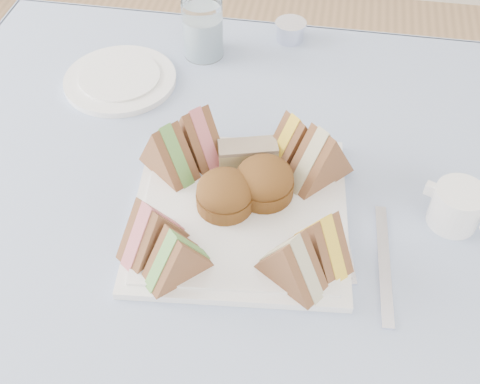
% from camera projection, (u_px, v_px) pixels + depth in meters
% --- Properties ---
extents(table, '(0.90, 0.90, 0.74)m').
position_uv_depth(table, '(214.00, 338.00, 1.15)').
color(table, brown).
rests_on(table, floor).
extents(tablecloth, '(1.02, 1.02, 0.01)m').
position_uv_depth(tablecloth, '(206.00, 212.00, 0.87)').
color(tablecloth, silver).
rests_on(tablecloth, table).
extents(serving_plate, '(0.33, 0.33, 0.01)m').
position_uv_depth(serving_plate, '(240.00, 213.00, 0.86)').
color(serving_plate, white).
rests_on(serving_plate, tablecloth).
extents(sandwich_fl_a, '(0.09, 0.10, 0.09)m').
position_uv_depth(sandwich_fl_a, '(151.00, 227.00, 0.78)').
color(sandwich_fl_a, brown).
rests_on(sandwich_fl_a, serving_plate).
extents(sandwich_fl_b, '(0.09, 0.09, 0.08)m').
position_uv_depth(sandwich_fl_b, '(176.00, 253.00, 0.76)').
color(sandwich_fl_b, brown).
rests_on(sandwich_fl_b, serving_plate).
extents(sandwich_fr_a, '(0.09, 0.10, 0.08)m').
position_uv_depth(sandwich_fr_a, '(323.00, 237.00, 0.77)').
color(sandwich_fr_a, brown).
rests_on(sandwich_fr_a, serving_plate).
extents(sandwich_fr_b, '(0.10, 0.09, 0.08)m').
position_uv_depth(sandwich_fr_b, '(292.00, 259.00, 0.75)').
color(sandwich_fr_b, brown).
rests_on(sandwich_fr_b, serving_plate).
extents(sandwich_bl_a, '(0.11, 0.10, 0.09)m').
position_uv_depth(sandwich_bl_a, '(167.00, 149.00, 0.88)').
color(sandwich_bl_a, brown).
rests_on(sandwich_bl_a, serving_plate).
extents(sandwich_bl_b, '(0.10, 0.10, 0.09)m').
position_uv_depth(sandwich_bl_b, '(197.00, 132.00, 0.90)').
color(sandwich_bl_b, brown).
rests_on(sandwich_bl_b, serving_plate).
extents(sandwich_br_a, '(0.11, 0.11, 0.09)m').
position_uv_depth(sandwich_br_a, '(321.00, 154.00, 0.87)').
color(sandwich_br_a, brown).
rests_on(sandwich_br_a, serving_plate).
extents(sandwich_br_b, '(0.10, 0.10, 0.08)m').
position_uv_depth(sandwich_br_b, '(294.00, 138.00, 0.90)').
color(sandwich_br_b, brown).
rests_on(sandwich_br_b, serving_plate).
extents(scone_left, '(0.09, 0.09, 0.06)m').
position_uv_depth(scone_left, '(225.00, 193.00, 0.84)').
color(scone_left, brown).
rests_on(scone_left, serving_plate).
extents(scone_right, '(0.11, 0.11, 0.06)m').
position_uv_depth(scone_right, '(264.00, 181.00, 0.86)').
color(scone_right, brown).
rests_on(scone_right, serving_plate).
extents(pastry_slice, '(0.09, 0.06, 0.04)m').
position_uv_depth(pastry_slice, '(248.00, 155.00, 0.90)').
color(pastry_slice, tan).
rests_on(pastry_slice, serving_plate).
extents(side_plate, '(0.24, 0.24, 0.01)m').
position_uv_depth(side_plate, '(120.00, 80.00, 1.07)').
color(side_plate, white).
rests_on(side_plate, tablecloth).
extents(water_glass, '(0.09, 0.09, 0.11)m').
position_uv_depth(water_glass, '(203.00, 29.00, 1.10)').
color(water_glass, white).
rests_on(water_glass, tablecloth).
extents(tea_strainer, '(0.07, 0.07, 0.03)m').
position_uv_depth(tea_strainer, '(290.00, 32.00, 1.16)').
color(tea_strainer, silver).
rests_on(tea_strainer, tablecloth).
extents(knife, '(0.03, 0.20, 0.00)m').
position_uv_depth(knife, '(384.00, 263.00, 0.81)').
color(knife, silver).
rests_on(knife, tablecloth).
extents(fork, '(0.04, 0.15, 0.00)m').
position_uv_depth(fork, '(345.00, 238.00, 0.84)').
color(fork, silver).
rests_on(fork, tablecloth).
extents(creamer_jug, '(0.09, 0.09, 0.06)m').
position_uv_depth(creamer_jug, '(457.00, 207.00, 0.84)').
color(creamer_jug, white).
rests_on(creamer_jug, tablecloth).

